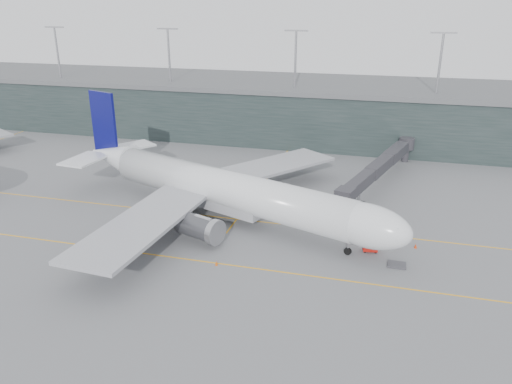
# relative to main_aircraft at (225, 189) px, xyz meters

# --- Properties ---
(ground) EXTENTS (320.00, 320.00, 0.00)m
(ground) POSITION_rel_main_aircraft_xyz_m (-2.93, 4.03, -5.43)
(ground) COLOR #59595E
(ground) RESTS_ON ground
(taxiline_a) EXTENTS (160.00, 0.25, 0.02)m
(taxiline_a) POSITION_rel_main_aircraft_xyz_m (-2.93, 0.03, -5.42)
(taxiline_a) COLOR #F2A616
(taxiline_a) RESTS_ON ground
(taxiline_b) EXTENTS (160.00, 0.25, 0.02)m
(taxiline_b) POSITION_rel_main_aircraft_xyz_m (-2.93, -15.97, -5.42)
(taxiline_b) COLOR #F2A616
(taxiline_b) RESTS_ON ground
(taxiline_lead_main) EXTENTS (0.25, 60.00, 0.02)m
(taxiline_lead_main) POSITION_rel_main_aircraft_xyz_m (2.07, 24.03, -5.42)
(taxiline_lead_main) COLOR #F2A616
(taxiline_lead_main) RESTS_ON ground
(terminal) EXTENTS (240.00, 36.00, 29.00)m
(terminal) POSITION_rel_main_aircraft_xyz_m (-2.93, 62.02, 2.19)
(terminal) COLOR #1E2A29
(terminal) RESTS_ON ground
(main_aircraft) EXTENTS (66.73, 61.59, 19.36)m
(main_aircraft) POSITION_rel_main_aircraft_xyz_m (0.00, 0.00, 0.00)
(main_aircraft) COLOR silver
(main_aircraft) RESTS_ON ground
(jet_bridge) EXTENTS (13.10, 43.45, 5.84)m
(jet_bridge) POSITION_rel_main_aircraft_xyz_m (24.46, 25.69, -1.06)
(jet_bridge) COLOR #2F2E33
(jet_bridge) RESTS_ON ground
(gse_cart) EXTENTS (2.42, 1.76, 1.51)m
(gse_cart) POSITION_rel_main_aircraft_xyz_m (25.53, -6.28, -4.59)
(gse_cart) COLOR #A8120C
(gse_cart) RESTS_ON ground
(baggage_dolly) EXTENTS (2.66, 2.15, 0.26)m
(baggage_dolly) POSITION_rel_main_aircraft_xyz_m (29.57, -9.84, -5.28)
(baggage_dolly) COLOR #3A3A3F
(baggage_dolly) RESTS_ON ground
(uld_a) EXTENTS (2.75, 2.49, 2.05)m
(uld_a) POSITION_rel_main_aircraft_xyz_m (-9.07, 15.19, -4.35)
(uld_a) COLOR #3D3E42
(uld_a) RESTS_ON ground
(uld_b) EXTENTS (1.94, 1.60, 1.66)m
(uld_b) POSITION_rel_main_aircraft_xyz_m (-5.57, 14.88, -4.56)
(uld_b) COLOR #3D3E42
(uld_b) RESTS_ON ground
(uld_c) EXTENTS (1.99, 1.65, 1.69)m
(uld_c) POSITION_rel_main_aircraft_xyz_m (-1.83, 14.76, -4.54)
(uld_c) COLOR #3D3E42
(uld_c) RESTS_ON ground
(cone_nose) EXTENTS (0.47, 0.47, 0.74)m
(cone_nose) POSITION_rel_main_aircraft_xyz_m (32.36, -3.30, -5.06)
(cone_nose) COLOR red
(cone_nose) RESTS_ON ground
(cone_wing_stbd) EXTENTS (0.44, 0.44, 0.70)m
(cone_wing_stbd) POSITION_rel_main_aircraft_xyz_m (4.08, -16.55, -5.08)
(cone_wing_stbd) COLOR #D8530C
(cone_wing_stbd) RESTS_ON ground
(cone_wing_port) EXTENTS (0.40, 0.40, 0.64)m
(cone_wing_port) POSITION_rel_main_aircraft_xyz_m (3.77, 13.90, -5.11)
(cone_wing_port) COLOR #DC550C
(cone_wing_port) RESTS_ON ground
(cone_tail) EXTENTS (0.42, 0.42, 0.67)m
(cone_tail) POSITION_rel_main_aircraft_xyz_m (-13.55, -5.73, -5.10)
(cone_tail) COLOR orange
(cone_tail) RESTS_ON ground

